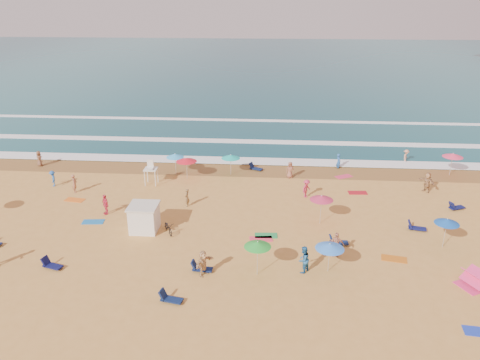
{
  "coord_description": "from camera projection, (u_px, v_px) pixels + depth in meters",
  "views": [
    {
      "loc": [
        3.5,
        -32.51,
        17.18
      ],
      "look_at": [
        0.74,
        6.0,
        1.5
      ],
      "focal_mm": 35.0,
      "sensor_mm": 36.0,
      "label": 1
    }
  ],
  "objects": [
    {
      "name": "towels",
      "position": [
        216.0,
        241.0,
        34.52
      ],
      "size": [
        39.88,
        28.42,
        0.03
      ],
      "color": "#E0521C",
      "rests_on": "ground"
    },
    {
      "name": "ground",
      "position": [
        225.0,
        226.0,
        36.74
      ],
      "size": [
        220.0,
        220.0,
        0.0
      ],
      "primitive_type": "plane",
      "color": "gold",
      "rests_on": "ground"
    },
    {
      "name": "wet_sand",
      "position": [
        237.0,
        170.0,
        48.29
      ],
      "size": [
        220.0,
        220.0,
        0.0
      ],
      "primitive_type": "plane",
      "color": "olive",
      "rests_on": "ground"
    },
    {
      "name": "cabana",
      "position": [
        144.0,
        218.0,
        35.76
      ],
      "size": [
        2.0,
        2.0,
        2.0
      ],
      "primitive_type": "cube",
      "color": "white",
      "rests_on": "ground"
    },
    {
      "name": "loungers",
      "position": [
        247.0,
        234.0,
        35.12
      ],
      "size": [
        37.16,
        23.29,
        0.34
      ],
      "color": "#101C51",
      "rests_on": "ground"
    },
    {
      "name": "lifeguard_stand",
      "position": [
        151.0,
        174.0,
        44.3
      ],
      "size": [
        1.2,
        1.2,
        2.1
      ],
      "primitive_type": null,
      "color": "white",
      "rests_on": "ground"
    },
    {
      "name": "cabana_roof",
      "position": [
        143.0,
        206.0,
        35.36
      ],
      "size": [
        2.2,
        2.2,
        0.12
      ],
      "primitive_type": "cube",
      "color": "silver",
      "rests_on": "cabana"
    },
    {
      "name": "surf_foam",
      "position": [
        243.0,
        143.0,
        56.41
      ],
      "size": [
        200.0,
        18.7,
        0.05
      ],
      "color": "white",
      "rests_on": "ground"
    },
    {
      "name": "beachgoers",
      "position": [
        235.0,
        201.0,
        39.08
      ],
      "size": [
        40.8,
        24.45,
        2.14
      ],
      "color": "tan",
      "rests_on": "ground"
    },
    {
      "name": "beach_umbrellas",
      "position": [
        249.0,
        202.0,
        36.01
      ],
      "size": [
        65.42,
        32.05,
        0.8
      ],
      "color": "#E15213",
      "rests_on": "ground"
    },
    {
      "name": "ocean",
      "position": [
        260.0,
        66.0,
        114.37
      ],
      "size": [
        220.0,
        140.0,
        0.18
      ],
      "primitive_type": "cube",
      "color": "#0C4756",
      "rests_on": "ground"
    },
    {
      "name": "bicycle",
      "position": [
        168.0,
        227.0,
        35.56
      ],
      "size": [
        1.38,
        1.83,
        0.92
      ],
      "primitive_type": "imported",
      "rotation": [
        0.0,
        0.0,
        0.5
      ],
      "color": "black",
      "rests_on": "ground"
    }
  ]
}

